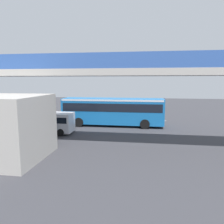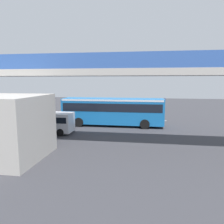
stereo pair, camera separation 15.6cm
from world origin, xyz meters
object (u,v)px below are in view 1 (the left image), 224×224
(parked_van, at_px, (49,121))
(bicycle_red, at_px, (48,123))
(pedestrian, at_px, (117,113))
(traffic_sign, at_px, (165,104))
(bicycle_blue, at_px, (44,125))
(city_bus, at_px, (113,109))

(parked_van, bearing_deg, bicycle_red, -62.81)
(bicycle_red, relative_size, pedestrian, 0.99)
(traffic_sign, bearing_deg, pedestrian, 21.65)
(bicycle_blue, relative_size, bicycle_red, 1.00)
(bicycle_red, distance_m, traffic_sign, 15.81)
(parked_van, height_order, bicycle_red, parked_van)
(bicycle_red, height_order, traffic_sign, traffic_sign)
(parked_van, height_order, traffic_sign, traffic_sign)
(city_bus, xyz_separation_m, parked_van, (5.73, 4.57, -0.70))
(city_bus, relative_size, parked_van, 2.40)
(bicycle_blue, xyz_separation_m, pedestrian, (-7.14, -6.39, 0.51))
(bicycle_blue, bearing_deg, pedestrian, -138.18)
(bicycle_blue, bearing_deg, parked_van, 126.77)
(parked_van, height_order, bicycle_blue, parked_van)
(parked_van, bearing_deg, bicycle_blue, -53.23)
(city_bus, distance_m, bicycle_blue, 7.77)
(city_bus, height_order, parked_van, city_bus)
(parked_van, relative_size, bicycle_blue, 2.71)
(pedestrian, bearing_deg, parked_van, 55.17)
(city_bus, height_order, bicycle_blue, city_bus)
(city_bus, xyz_separation_m, bicycle_red, (7.20, 1.72, -1.51))
(pedestrian, distance_m, traffic_sign, 6.94)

